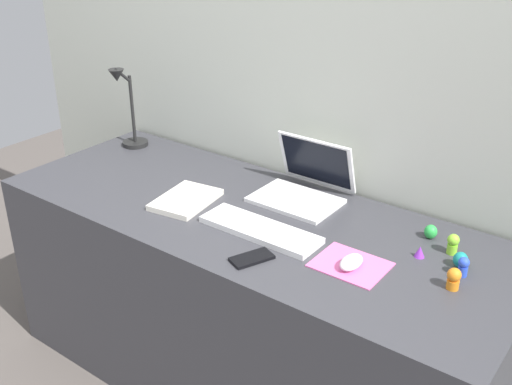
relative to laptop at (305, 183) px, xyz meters
The scene contains 16 objects.
ground_plane 0.83m from the laptop, 109.07° to the right, with size 6.00×6.00×0.00m, color #59514C.
back_wall 0.18m from the laptop, 116.15° to the left, with size 3.05×0.05×1.56m, color beige.
desk 0.49m from the laptop, 109.07° to the right, with size 1.85×0.70×0.74m, color #38383D.
laptop is the anchor object (origin of this frame).
keyboard 0.31m from the laptop, 84.67° to the right, with size 0.41×0.13×0.02m, color white.
mousepad 0.48m from the laptop, 40.80° to the right, with size 0.21×0.17×0.00m, color pink.
mouse 0.49m from the laptop, 41.36° to the right, with size 0.06×0.10×0.03m, color white.
cell_phone 0.47m from the laptop, 76.90° to the right, with size 0.06×0.13×0.01m, color black.
desk_lamp 0.87m from the laptop, behind, with size 0.11×0.15×0.36m.
notebook_pad 0.43m from the laptop, 136.69° to the right, with size 0.17×0.24×0.02m, color silver.
toy_figurine_blue 0.66m from the laptop, 14.60° to the right, with size 0.03×0.03×0.06m.
toy_figurine_lime 0.58m from the laptop, ahead, with size 0.04×0.04×0.07m.
toy_figurine_green 0.48m from the laptop, ahead, with size 0.04×0.04×0.05m, color green.
toy_figurine_orange 0.69m from the laptop, 20.98° to the right, with size 0.04×0.04×0.06m.
toy_figurine_purple 0.52m from the laptop, 16.02° to the right, with size 0.03×0.03×0.04m, color purple.
toy_figurine_teal 0.63m from the laptop, 11.47° to the right, with size 0.04×0.04×0.05m, color teal.
Camera 1 is at (1.13, -1.48, 1.72)m, focal length 43.14 mm.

